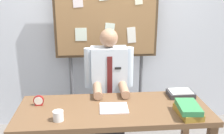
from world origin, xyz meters
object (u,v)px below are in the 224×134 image
object	(u,v)px
bulletin_board	(106,18)
coffee_mug	(58,116)
person	(109,93)
paper_tray	(181,93)
open_notebook	(114,108)
book_stack	(188,110)
desk	(114,116)
desk_clock	(39,101)

from	to	relation	value
bulletin_board	coffee_mug	distance (m)	1.45
person	bulletin_board	xyz separation A→B (m)	(-0.00, 0.41, 0.83)
person	paper_tray	xyz separation A→B (m)	(0.72, -0.35, 0.12)
open_notebook	coffee_mug	bearing A→B (deg)	-159.70
book_stack	desk	bearing A→B (deg)	162.60
paper_tray	book_stack	bearing A→B (deg)	-100.49
desk	paper_tray	size ratio (longest dim) A/B	6.94
desk	person	world-z (taller)	person
desk	paper_tray	world-z (taller)	paper_tray
desk	paper_tray	bearing A→B (deg)	16.71
bulletin_board	coffee_mug	world-z (taller)	bulletin_board
book_stack	paper_tray	xyz separation A→B (m)	(0.08, 0.42, -0.02)
person	desk_clock	xyz separation A→B (m)	(-0.71, -0.45, 0.14)
person	desk_clock	distance (m)	0.85
person	desk_clock	world-z (taller)	person
bulletin_board	desk	bearing A→B (deg)	-89.99
desk_clock	coffee_mug	xyz separation A→B (m)	(0.22, -0.32, -0.00)
book_stack	open_notebook	distance (m)	0.67
book_stack	desk_clock	distance (m)	1.39
person	desk	bearing A→B (deg)	-90.00
desk	desk_clock	xyz separation A→B (m)	(-0.71, 0.12, 0.14)
desk_clock	paper_tray	xyz separation A→B (m)	(1.44, 0.10, -0.02)
person	bulletin_board	bearing A→B (deg)	90.02
book_stack	open_notebook	bearing A→B (deg)	164.28
open_notebook	coffee_mug	world-z (taller)	coffee_mug
open_notebook	bulletin_board	bearing A→B (deg)	89.89
bulletin_board	book_stack	distance (m)	1.51
bulletin_board	book_stack	bearing A→B (deg)	-61.26
person	coffee_mug	bearing A→B (deg)	-122.71
book_stack	desk_clock	size ratio (longest dim) A/B	3.09
open_notebook	desk_clock	xyz separation A→B (m)	(-0.71, 0.14, 0.04)
desk_clock	bulletin_board	bearing A→B (deg)	50.27
person	coffee_mug	distance (m)	0.92
desk_clock	paper_tray	bearing A→B (deg)	3.96
desk	person	xyz separation A→B (m)	(0.00, 0.56, -0.00)
person	open_notebook	bearing A→B (deg)	-90.20
open_notebook	coffee_mug	distance (m)	0.52
book_stack	coffee_mug	size ratio (longest dim) A/B	3.41
desk_clock	coffee_mug	bearing A→B (deg)	-55.36
person	book_stack	bearing A→B (deg)	-49.93
person	open_notebook	size ratio (longest dim) A/B	5.35
desk_clock	person	bearing A→B (deg)	32.12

